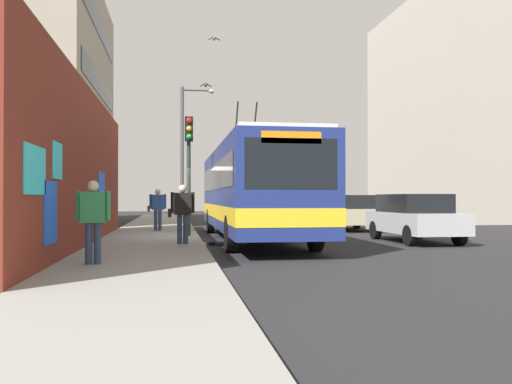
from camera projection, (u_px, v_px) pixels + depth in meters
name	position (u px, v px, depth m)	size (l,w,h in m)	color
ground_plane	(198.00, 239.00, 18.70)	(80.00, 80.00, 0.00)	#232326
sidewalk_slab	(152.00, 238.00, 18.46)	(48.00, 3.20, 0.15)	gray
graffiti_wall	(84.00, 169.00, 14.91)	(15.35, 0.32, 4.56)	maroon
building_far_left	(16.00, 103.00, 28.22)	(13.63, 8.66, 13.05)	#9E937F
building_far_right	(447.00, 113.00, 35.08)	(12.98, 6.10, 14.20)	#B2A899
city_bus	(252.00, 188.00, 18.19)	(12.37, 2.60, 4.99)	navy
parked_car_silver	(414.00, 217.00, 17.53)	(4.20, 1.82, 1.58)	#B7B7BC
parked_car_champagne	(350.00, 212.00, 23.95)	(4.06, 1.80, 1.58)	#C6B793
pedestrian_near_wall	(93.00, 215.00, 10.47)	(0.22, 0.67, 1.65)	#2D3F59
pedestrian_at_curb	(182.00, 209.00, 15.05)	(0.23, 0.75, 1.68)	#2D3F59
pedestrian_midblock	(158.00, 206.00, 21.29)	(0.22, 0.75, 1.66)	#2D3F59
traffic_light	(189.00, 155.00, 18.29)	(0.49, 0.28, 4.12)	#2D382D
street_lamp	(186.00, 146.00, 26.83)	(0.44, 1.72, 6.94)	#4C4C51
flying_pigeons	(210.00, 62.00, 23.89)	(0.58, 0.89, 2.22)	gray
curbside_puddle	(220.00, 244.00, 16.74)	(1.67, 1.67, 0.00)	black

